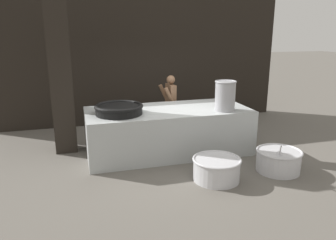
# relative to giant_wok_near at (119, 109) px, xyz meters

# --- Properties ---
(ground_plane) EXTENTS (60.00, 60.00, 0.00)m
(ground_plane) POSITION_rel_giant_wok_near_xyz_m (1.12, 0.14, -1.12)
(ground_plane) COLOR #666059
(back_wall) EXTENTS (8.59, 0.24, 3.80)m
(back_wall) POSITION_rel_giant_wok_near_xyz_m (1.12, 2.95, 0.77)
(back_wall) COLOR black
(back_wall) RESTS_ON ground_plane
(support_pillar) EXTENTS (0.48, 0.48, 3.80)m
(support_pillar) POSITION_rel_giant_wok_near_xyz_m (-1.14, 0.90, 0.77)
(support_pillar) COLOR black
(support_pillar) RESTS_ON ground_plane
(hearth_platform) EXTENTS (3.64, 1.59, 1.01)m
(hearth_platform) POSITION_rel_giant_wok_near_xyz_m (1.12, 0.14, -0.62)
(hearth_platform) COLOR #B2B7B7
(hearth_platform) RESTS_ON ground_plane
(giant_wok_near) EXTENTS (1.02, 1.02, 0.21)m
(giant_wok_near) POSITION_rel_giant_wok_near_xyz_m (0.00, 0.00, 0.00)
(giant_wok_near) COLOR black
(giant_wok_near) RESTS_ON hearth_platform
(stock_pot) EXTENTS (0.47, 0.47, 0.65)m
(stock_pot) POSITION_rel_giant_wok_near_xyz_m (2.28, -0.31, 0.22)
(stock_pot) COLOR #9E9EA3
(stock_pot) RESTS_ON hearth_platform
(cook) EXTENTS (0.38, 0.58, 1.60)m
(cook) POSITION_rel_giant_wok_near_xyz_m (1.52, 1.33, -0.26)
(cook) COLOR brown
(cook) RESTS_ON ground_plane
(prep_bowl_vegetables) EXTENTS (0.89, 1.04, 0.79)m
(prep_bowl_vegetables) POSITION_rel_giant_wok_near_xyz_m (2.92, -1.51, -0.88)
(prep_bowl_vegetables) COLOR silver
(prep_bowl_vegetables) RESTS_ON ground_plane
(prep_bowl_meat) EXTENTS (0.91, 0.91, 0.43)m
(prep_bowl_meat) POSITION_rel_giant_wok_near_xyz_m (1.58, -1.53, -0.89)
(prep_bowl_meat) COLOR silver
(prep_bowl_meat) RESTS_ON ground_plane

